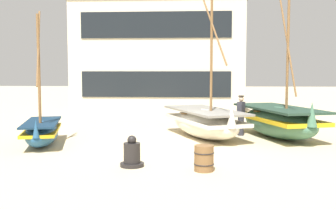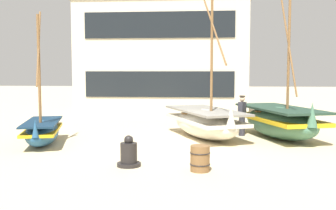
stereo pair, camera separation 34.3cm
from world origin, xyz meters
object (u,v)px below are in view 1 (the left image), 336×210
Objects in this scene: wooden_barrel at (204,158)px; fishing_boat_centre_large at (205,122)px; fisherman_by_hull at (241,116)px; fishing_boat_far_right at (279,121)px; harbor_building_main at (159,57)px; fishing_boat_near_left at (42,131)px; capstan_winch at (132,155)px.

fishing_boat_centre_large is at bearing 88.15° from wooden_barrel.
fishing_boat_centre_large is 3.69× the size of fisherman_by_hull.
fishing_boat_far_right is (3.00, 0.19, 0.04)m from fishing_boat_centre_large.
fisherman_by_hull is 10.85m from harbor_building_main.
fishing_boat_centre_large is at bearing -75.03° from harbor_building_main.
harbor_building_main is (-2.54, 15.71, 3.33)m from wooden_barrel.
wooden_barrel is at bearing -31.03° from fishing_boat_near_left.
capstan_winch is 0.08× the size of harbor_building_main.
wooden_barrel is at bearing -91.85° from fishing_boat_centre_large.
harbor_building_main reaches higher than fishing_boat_far_right.
fisherman_by_hull is at bearing 74.47° from wooden_barrel.
fisherman_by_hull is at bearing 19.38° from fishing_boat_near_left.
fishing_boat_far_right is at bearing -60.20° from harbor_building_main.
fishing_boat_centre_large is at bearing 18.68° from fishing_boat_near_left.
fisherman_by_hull is 1.91× the size of capstan_winch.
wooden_barrel is at bearing -105.53° from fisherman_by_hull.
fisherman_by_hull is at bearing 22.05° from fishing_boat_centre_large.
harbor_building_main reaches higher than fishing_boat_near_left.
fishing_boat_centre_large is 1.06× the size of fishing_boat_far_right.
fishing_boat_near_left is 13.03m from harbor_building_main.
harbor_building_main is at bearing 119.80° from fishing_boat_far_right.
harbor_building_main is (-4.25, 9.56, 2.85)m from fisherman_by_hull.
fishing_boat_near_left is 6.94× the size of wooden_barrel.
fishing_boat_far_right reaches higher than fishing_boat_near_left.
fishing_boat_centre_large is 3.01m from fishing_boat_far_right.
fisherman_by_hull is (-1.47, 0.43, 0.14)m from fishing_boat_far_right.
capstan_winch is 2.05m from wooden_barrel.
capstan_winch is at bearing 168.66° from wooden_barrel.
fishing_boat_centre_large is 7.03× the size of capstan_winch.
wooden_barrel is (-3.18, -5.72, -0.34)m from fishing_boat_far_right.
fisherman_by_hull is at bearing -66.04° from harbor_building_main.
capstan_winch is (-5.19, -5.31, -0.35)m from fishing_boat_far_right.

